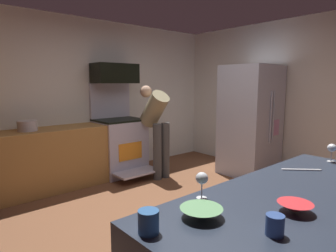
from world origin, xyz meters
TOP-DOWN VIEW (x-y plane):
  - ground_plane at (0.00, 0.00)m, footprint 5.20×4.80m
  - wall_back at (0.00, 2.34)m, footprint 5.20×0.12m
  - wall_right at (2.54, 0.00)m, footprint 0.12×4.80m
  - lower_cabinet_run at (-0.90, 1.98)m, footprint 2.40×0.60m
  - oven_range at (0.33, 1.97)m, footprint 0.76×1.01m
  - microwave at (0.33, 2.06)m, footprint 0.74×0.38m
  - refrigerator at (2.03, 0.53)m, footprint 0.85×0.80m
  - person_cook at (0.71, 1.43)m, footprint 0.31×0.62m
  - mixing_bowl_large at (-0.83, -1.62)m, footprint 0.18×0.18m
  - mixing_bowl_small at (-1.23, -1.35)m, footprint 0.21×0.21m
  - wine_glass_near at (-1.06, -1.19)m, footprint 0.07×0.07m
  - wine_glass_far at (0.33, -1.37)m, footprint 0.07×0.07m
  - mug_coffee at (-1.51, -1.30)m, footprint 0.09×0.09m
  - mug_tea at (-1.11, -1.67)m, footprint 0.08×0.08m
  - knife_chef at (-0.08, -1.32)m, footprint 0.22×0.22m
  - stock_pot at (-1.12, 1.98)m, footprint 0.26×0.26m

SIDE VIEW (x-z plane):
  - ground_plane at x=0.00m, z-range -0.02..0.00m
  - lower_cabinet_run at x=-0.90m, z-range 0.00..0.90m
  - oven_range at x=0.33m, z-range -0.26..1.29m
  - person_cook at x=0.71m, z-range 0.14..1.66m
  - knife_chef at x=-0.08m, z-range 0.90..0.91m
  - refrigerator at x=2.03m, z-range 0.00..1.85m
  - mixing_bowl_small at x=-1.23m, z-range 0.90..0.95m
  - mixing_bowl_large at x=-0.83m, z-range 0.90..0.95m
  - mug_tea at x=-1.11m, z-range 0.90..0.99m
  - mug_coffee at x=-1.51m, z-range 0.90..1.00m
  - stock_pot at x=-1.12m, z-range 0.90..1.04m
  - wine_glass_far at x=0.33m, z-range 0.94..1.09m
  - wine_glass_near at x=-1.06m, z-range 0.94..1.09m
  - wall_back at x=0.00m, z-range 0.00..2.60m
  - wall_right at x=2.54m, z-range 0.00..2.60m
  - microwave at x=0.33m, z-range 1.55..1.88m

